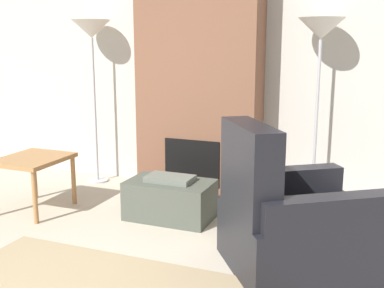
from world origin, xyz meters
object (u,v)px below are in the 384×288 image
side_table (33,165)px  floor_lamp_right (321,38)px  floor_lamp_left (92,37)px  armchair (292,227)px  ottoman (170,199)px

side_table → floor_lamp_right: bearing=23.2°
side_table → floor_lamp_right: floor_lamp_right is taller
side_table → floor_lamp_left: 1.60m
side_table → floor_lamp_left: size_ratio=0.36×
armchair → side_table: armchair is taller
armchair → floor_lamp_right: (-0.04, 1.37, 1.32)m
ottoman → armchair: (1.21, -0.59, 0.13)m
ottoman → floor_lamp_left: size_ratio=0.42×
floor_lamp_left → floor_lamp_right: floor_lamp_left is taller
floor_lamp_left → side_table: bearing=-91.0°
floor_lamp_left → floor_lamp_right: size_ratio=1.01×
floor_lamp_left → ottoman: bearing=-31.3°
ottoman → floor_lamp_left: (-1.29, 0.78, 1.46)m
ottoman → side_table: (-1.30, -0.28, 0.27)m
armchair → ottoman: bearing=29.2°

